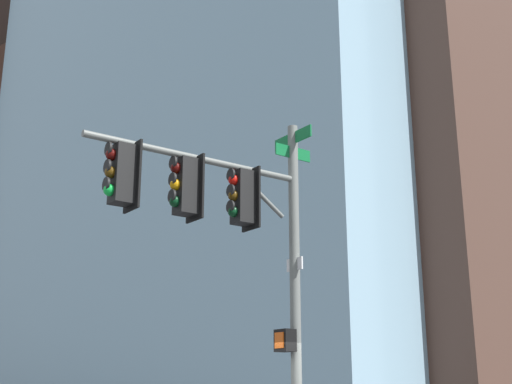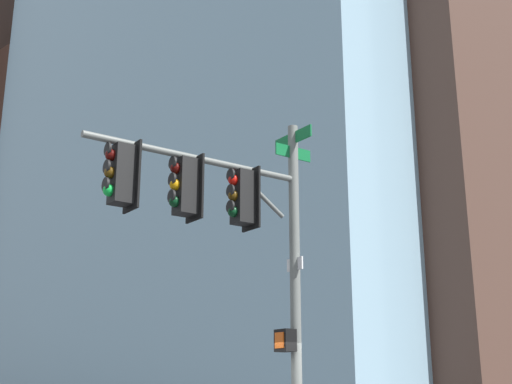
{
  "view_description": "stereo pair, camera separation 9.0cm",
  "coord_description": "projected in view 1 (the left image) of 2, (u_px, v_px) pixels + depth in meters",
  "views": [
    {
      "loc": [
        -7.6,
        9.97,
        1.69
      ],
      "look_at": [
        0.46,
        0.7,
        5.22
      ],
      "focal_mm": 48.21,
      "sensor_mm": 36.0,
      "label": 1
    },
    {
      "loc": [
        -7.67,
        9.91,
        1.69
      ],
      "look_at": [
        0.46,
        0.7,
        5.22
      ],
      "focal_mm": 48.21,
      "sensor_mm": 36.0,
      "label": 2
    }
  ],
  "objects": [
    {
      "name": "building_brick_nearside",
      "position": [
        326.0,
        12.0,
        52.33
      ],
      "size": [
        26.09,
        15.78,
        58.73
      ],
      "primitive_type": "cube",
      "color": "#4C3328",
      "rests_on": "ground_plane"
    },
    {
      "name": "signal_pole_assembly",
      "position": [
        227.0,
        224.0,
        12.23
      ],
      "size": [
        1.59,
        4.64,
        6.73
      ],
      "rotation": [
        0.0,
        0.0,
        1.34
      ],
      "color": "slate",
      "rests_on": "ground_plane"
    },
    {
      "name": "building_brick_midblock",
      "position": [
        130.0,
        217.0,
        58.97
      ],
      "size": [
        20.76,
        17.73,
        31.79
      ],
      "primitive_type": "cube",
      "color": "brown",
      "rests_on": "ground_plane"
    }
  ]
}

